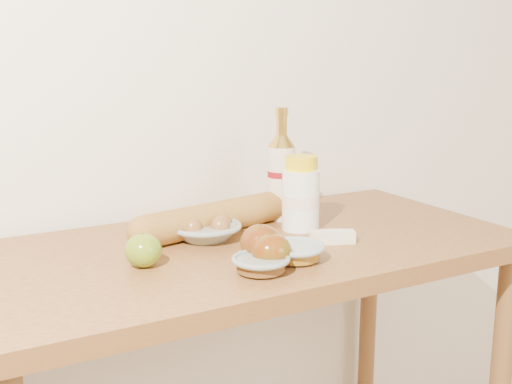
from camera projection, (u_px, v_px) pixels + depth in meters
The scene contains 13 objects.
back_wall at pixel (187, 56), 1.61m from camera, with size 3.50×0.02×2.60m, color white.
table at pixel (250, 295), 1.44m from camera, with size 1.20×0.60×0.90m.
bourbon_bottle at pixel (281, 174), 1.59m from camera, with size 0.09×0.09×0.28m.
cream_bottle at pixel (301, 196), 1.50m from camera, with size 0.11×0.11×0.18m.
egg_bowl at pixel (206, 229), 1.43m from camera, with size 0.21×0.21×0.06m.
baguette at pixel (213, 218), 1.48m from camera, with size 0.45×0.16×0.07m.
apple_yellowgreen at pixel (143, 250), 1.25m from camera, with size 0.08×0.08×0.07m.
apple_redgreen_front at pixel (270, 251), 1.25m from camera, with size 0.08×0.08×0.07m.
apple_redgreen_right at pixel (261, 243), 1.28m from camera, with size 0.11×0.11×0.08m.
sugar_bowl at pixel (261, 264), 1.22m from camera, with size 0.14×0.14×0.03m.
syrup_bowl at pixel (295, 252), 1.29m from camera, with size 0.12×0.12×0.03m.
butter_stick at pixel (332, 237), 1.41m from camera, with size 0.10×0.06×0.03m.
apple_extra at pixel (273, 251), 1.25m from camera, with size 0.08×0.08×0.07m.
Camera 1 is at (-0.64, -0.01, 1.32)m, focal length 45.00 mm.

